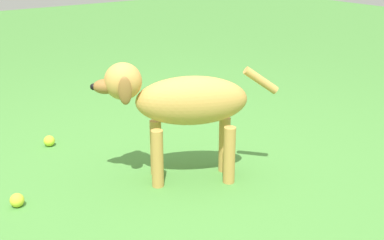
# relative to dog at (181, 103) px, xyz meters

# --- Properties ---
(ground) EXTENTS (14.00, 14.00, 0.00)m
(ground) POSITION_rel_dog_xyz_m (-0.02, 0.15, -0.41)
(ground) COLOR #478438
(dog) EXTENTS (0.50, 0.83, 0.62)m
(dog) POSITION_rel_dog_xyz_m (0.00, 0.00, 0.00)
(dog) COLOR #C69347
(dog) RESTS_ON ground
(tennis_ball_0) EXTENTS (0.07, 0.07, 0.07)m
(tennis_ball_0) POSITION_rel_dog_xyz_m (0.82, 0.40, -0.38)
(tennis_ball_0) COLOR #C5E131
(tennis_ball_0) RESTS_ON ground
(tennis_ball_1) EXTENTS (0.07, 0.07, 0.07)m
(tennis_ball_1) POSITION_rel_dog_xyz_m (0.21, 0.79, -0.38)
(tennis_ball_1) COLOR #CCD633
(tennis_ball_1) RESTS_ON ground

